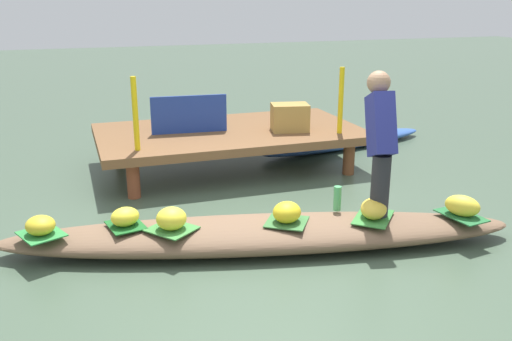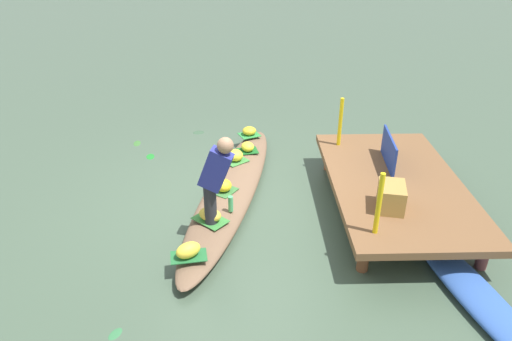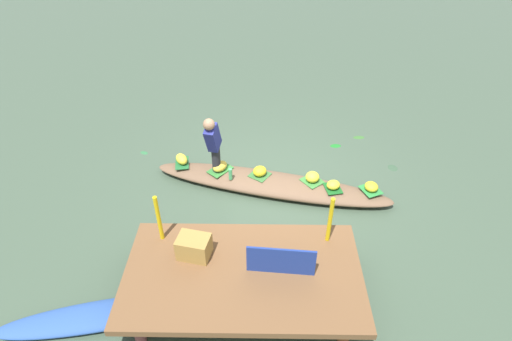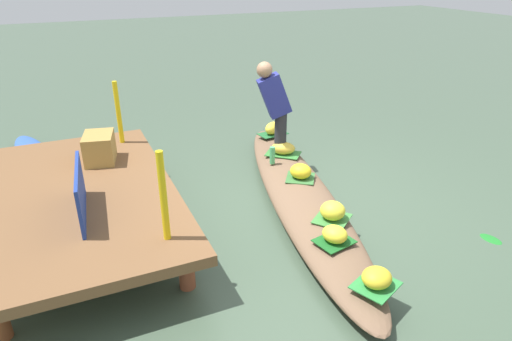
{
  "view_description": "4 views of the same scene",
  "coord_description": "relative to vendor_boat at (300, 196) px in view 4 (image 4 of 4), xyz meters",
  "views": [
    {
      "loc": [
        -1.47,
        -4.18,
        2.08
      ],
      "look_at": [
        0.17,
        0.61,
        0.49
      ],
      "focal_mm": 39.43,
      "sensor_mm": 36.0,
      "label": 1
    },
    {
      "loc": [
        6.14,
        0.21,
        3.79
      ],
      "look_at": [
        0.18,
        0.37,
        0.56
      ],
      "focal_mm": 33.55,
      "sensor_mm": 36.0,
      "label": 2
    },
    {
      "loc": [
        0.18,
        5.9,
        4.93
      ],
      "look_at": [
        0.26,
        0.11,
        0.51
      ],
      "focal_mm": 29.0,
      "sensor_mm": 36.0,
      "label": 3
    },
    {
      "loc": [
        -3.98,
        2.32,
        2.59
      ],
      "look_at": [
        0.18,
        0.48,
        0.46
      ],
      "focal_mm": 31.47,
      "sensor_mm": 36.0,
      "label": 4
    }
  ],
  "objects": [
    {
      "name": "leaf_mat_0",
      "position": [
        0.2,
        -0.1,
        0.13
      ],
      "size": [
        0.46,
        0.46,
        0.01
      ],
      "primitive_type": "cube",
      "rotation": [
        0.0,
        0.0,
        0.98
      ],
      "color": "#366E35",
      "rests_on": "vendor_boat"
    },
    {
      "name": "banana_bunch_0",
      "position": [
        0.2,
        -0.1,
        0.21
      ],
      "size": [
        0.35,
        0.34,
        0.18
      ],
      "primitive_type": "ellipsoid",
      "rotation": [
        0.0,
        0.0,
        2.29
      ],
      "color": "yellow",
      "rests_on": "vendor_boat"
    },
    {
      "name": "railing_post_east",
      "position": [
        1.61,
        1.72,
        0.76
      ],
      "size": [
        0.06,
        0.06,
        0.79
      ],
      "primitive_type": "cylinder",
      "color": "yellow",
      "rests_on": "dock_platform"
    },
    {
      "name": "railing_post_west",
      "position": [
        -0.79,
        1.72,
        0.76
      ],
      "size": [
        0.06,
        0.06,
        0.79
      ],
      "primitive_type": "cylinder",
      "color": "yellow",
      "rests_on": "dock_platform"
    },
    {
      "name": "canal_water",
      "position": [
        0.0,
        0.0,
        -0.12
      ],
      "size": [
        40.0,
        40.0,
        0.0
      ],
      "primitive_type": "plane",
      "color": "#405441",
      "rests_on": "ground"
    },
    {
      "name": "leaf_mat_2",
      "position": [
        -1.1,
        0.26,
        0.13
      ],
      "size": [
        0.33,
        0.38,
        0.01
      ],
      "primitive_type": "cube",
      "rotation": [
        0.0,
        0.0,
        1.77
      ],
      "color": "#195C21",
      "rests_on": "vendor_boat"
    },
    {
      "name": "produce_crate",
      "position": [
        1.09,
        2.04,
        0.53
      ],
      "size": [
        0.5,
        0.41,
        0.33
      ],
      "primitive_type": "cube",
      "rotation": [
        0.0,
        0.0,
        -0.21
      ],
      "color": "#A4803E",
      "rests_on": "dock_platform"
    },
    {
      "name": "vendor_boat",
      "position": [
        0.0,
        0.0,
        0.0
      ],
      "size": [
        4.47,
        1.7,
        0.24
      ],
      "primitive_type": "ellipsoid",
      "rotation": [
        0.0,
        0.0,
        -0.23
      ],
      "color": "brown",
      "rests_on": "ground"
    },
    {
      "name": "leaf_mat_1",
      "position": [
        1.69,
        -0.46,
        0.13
      ],
      "size": [
        0.31,
        0.45,
        0.01
      ],
      "primitive_type": "cube",
      "rotation": [
        0.0,
        0.0,
        1.72
      ],
      "color": "#216432",
      "rests_on": "vendor_boat"
    },
    {
      "name": "market_banner",
      "position": [
        -0.09,
        2.32,
        0.59
      ],
      "size": [
        0.91,
        0.1,
        0.45
      ],
      "primitive_type": "cube",
      "rotation": [
        0.0,
        0.0,
        -0.08
      ],
      "color": "navy",
      "rests_on": "dock_platform"
    },
    {
      "name": "leaf_mat_4",
      "position": [
        -1.76,
        0.3,
        0.13
      ],
      "size": [
        0.41,
        0.44,
        0.01
      ],
      "primitive_type": "cube",
      "rotation": [
        0.0,
        0.0,
        1.98
      ],
      "color": "#2D853C",
      "rests_on": "vendor_boat"
    },
    {
      "name": "water_bottle",
      "position": [
        0.73,
        0.02,
        0.23
      ],
      "size": [
        0.07,
        0.07,
        0.22
      ],
      "primitive_type": "cylinder",
      "color": "#4CAF69",
      "rests_on": "vendor_boat"
    },
    {
      "name": "banana_bunch_2",
      "position": [
        -1.1,
        0.26,
        0.2
      ],
      "size": [
        0.31,
        0.29,
        0.15
      ],
      "primitive_type": "ellipsoid",
      "rotation": [
        0.0,
        0.0,
        0.44
      ],
      "color": "yellow",
      "rests_on": "vendor_boat"
    },
    {
      "name": "banana_bunch_1",
      "position": [
        1.69,
        -0.46,
        0.22
      ],
      "size": [
        0.33,
        0.36,
        0.18
      ],
      "primitive_type": "ellipsoid",
      "rotation": [
        0.0,
        0.0,
        5.28
      ],
      "color": "yellow",
      "rests_on": "vendor_boat"
    },
    {
      "name": "banana_bunch_4",
      "position": [
        -1.76,
        0.3,
        0.2
      ],
      "size": [
        0.29,
        0.3,
        0.15
      ],
      "primitive_type": "ellipsoid",
      "rotation": [
        0.0,
        0.0,
        1.83
      ],
      "color": "gold",
      "rests_on": "vendor_boat"
    },
    {
      "name": "dock_platform",
      "position": [
        0.41,
        2.32,
        0.31
      ],
      "size": [
        3.2,
        1.8,
        0.49
      ],
      "color": "brown",
      "rests_on": "ground"
    },
    {
      "name": "banana_bunch_5",
      "position": [
        0.94,
        -0.25,
        0.21
      ],
      "size": [
        0.36,
        0.39,
        0.16
      ],
      "primitive_type": "ellipsoid",
      "rotation": [
        0.0,
        0.0,
        1.0
      ],
      "color": "gold",
      "rests_on": "vendor_boat"
    },
    {
      "name": "leaf_mat_3",
      "position": [
        -0.75,
        0.06,
        0.13
      ],
      "size": [
        0.47,
        0.47,
        0.01
      ],
      "primitive_type": "cube",
      "rotation": [
        0.0,
        0.0,
        2.23
      ],
      "color": "#3C7F39",
      "rests_on": "vendor_boat"
    },
    {
      "name": "banana_bunch_3",
      "position": [
        -0.75,
        0.06,
        0.22
      ],
      "size": [
        0.35,
        0.35,
        0.19
      ],
      "primitive_type": "ellipsoid",
      "rotation": [
        0.0,
        0.0,
        3.85
      ],
      "color": "yellow",
      "rests_on": "vendor_boat"
    },
    {
      "name": "drifting_plant_2",
      "position": [
        2.61,
        -1.13,
        -0.12
      ],
      "size": [
        0.21,
        0.18,
        0.01
      ],
      "primitive_type": "ellipsoid",
      "rotation": [
        0.0,
        0.0,
        2.66
      ],
      "color": "#306C3F",
      "rests_on": "ground"
    },
    {
      "name": "leaf_mat_5",
      "position": [
        0.94,
        -0.25,
        0.13
      ],
      "size": [
        0.51,
        0.52,
        0.01
      ],
      "primitive_type": "cube",
      "rotation": [
        0.0,
        0.0,
        0.85
      ],
      "color": "#357D35",
      "rests_on": "vendor_boat"
    },
    {
      "name": "drifting_plant_1",
      "position": [
        -1.41,
        -1.45,
        -0.12
      ],
      "size": [
        0.25,
        0.17,
        0.01
      ],
      "primitive_type": "ellipsoid",
      "rotation": [
        0.0,
        0.0,
        0.14
      ],
      "color": "#1E7827",
      "rests_on": "ground"
    },
    {
      "name": "moored_boat",
      "position": [
        2.23,
        2.74,
        -0.04
      ],
      "size": [
        2.82,
        1.05,
        0.16
      ],
      "primitive_type": "ellipsoid",
      "rotation": [
        0.0,
        0.0,
        0.21
      ],
      "color": "#2F55A2",
      "rests_on": "ground"
    },
    {
      "name": "vendor_person",
      "position": [
        1.02,
        -0.15,
        0.82
      ],
      "size": [
        0.28,
        0.48,
        1.23
      ],
      "color": "#28282D",
      "rests_on": "vendor_boat"
    }
  ]
}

